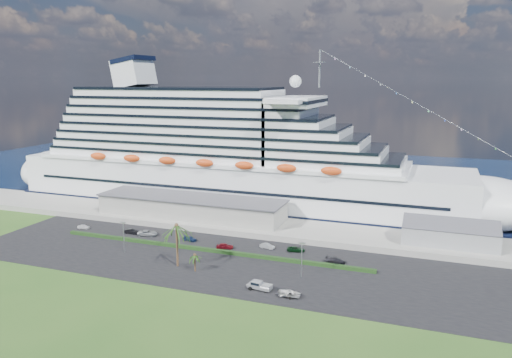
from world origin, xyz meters
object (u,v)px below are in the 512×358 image
at_px(parked_car_3, 190,239).
at_px(cruise_ship, 230,159).
at_px(pickup_truck, 259,285).
at_px(boat_trailer, 289,293).

bearing_deg(parked_car_3, cruise_ship, 20.73).
bearing_deg(pickup_truck, cruise_ship, 117.79).
height_order(cruise_ship, boat_trailer, cruise_ship).
relative_size(pickup_truck, boat_trailer, 1.01).
bearing_deg(parked_car_3, pickup_truck, -115.99).
relative_size(parked_car_3, pickup_truck, 0.76).
distance_m(parked_car_3, boat_trailer, 45.15).
height_order(cruise_ship, parked_car_3, cruise_ship).
bearing_deg(boat_trailer, cruise_ship, 121.89).
height_order(pickup_truck, boat_trailer, pickup_truck).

